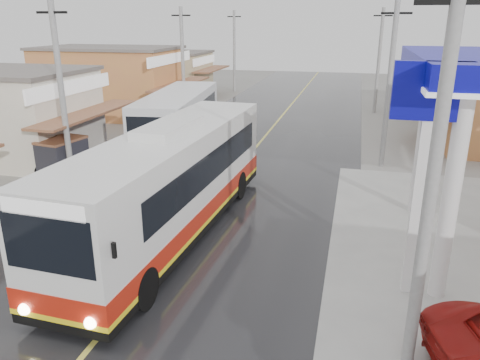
{
  "coord_description": "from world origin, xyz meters",
  "views": [
    {
      "loc": [
        5.46,
        -9.02,
        7.12
      ],
      "look_at": [
        1.57,
        6.75,
        1.54
      ],
      "focal_mm": 35.0,
      "sensor_mm": 36.0,
      "label": 1
    }
  ],
  "objects": [
    {
      "name": "tricycle_near",
      "position": [
        -7.91,
        9.76,
        1.03
      ],
      "size": [
        1.9,
        2.56,
        1.8
      ],
      "rotation": [
        0.0,
        0.0,
        -0.17
      ],
      "color": "#26262D",
      "rests_on": "ground"
    },
    {
      "name": "road",
      "position": [
        0.0,
        15.0,
        0.01
      ],
      "size": [
        12.0,
        90.0,
        0.02
      ],
      "primitive_type": "cube",
      "color": "black",
      "rests_on": "ground"
    },
    {
      "name": "coach_bus",
      "position": [
        -0.36,
        4.98,
        1.89
      ],
      "size": [
        3.46,
        12.69,
        3.92
      ],
      "rotation": [
        0.0,
        0.0,
        -0.06
      ],
      "color": "silver",
      "rests_on": "road"
    },
    {
      "name": "tyre_stack",
      "position": [
        -6.43,
        6.87,
        0.2
      ],
      "size": [
        0.77,
        0.77,
        0.4
      ],
      "color": "black",
      "rests_on": "ground"
    },
    {
      "name": "utility_poles_right",
      "position": [
        7.0,
        15.0,
        0.0
      ],
      "size": [
        1.6,
        36.0,
        8.0
      ],
      "primitive_type": null,
      "color": "gray",
      "rests_on": "ground"
    },
    {
      "name": "centre_line",
      "position": [
        0.0,
        15.0,
        0.02
      ],
      "size": [
        0.15,
        90.0,
        0.01
      ],
      "primitive_type": "cube",
      "color": "#D8CC4C",
      "rests_on": "road"
    },
    {
      "name": "utility_poles_left",
      "position": [
        -7.0,
        16.0,
        0.0
      ],
      "size": [
        1.6,
        50.0,
        8.0
      ],
      "primitive_type": null,
      "color": "gray",
      "rests_on": "ground"
    },
    {
      "name": "ground",
      "position": [
        0.0,
        0.0,
        0.0
      ],
      "size": [
        120.0,
        120.0,
        0.0
      ],
      "primitive_type": "plane",
      "color": "slate",
      "rests_on": "ground"
    },
    {
      "name": "second_bus",
      "position": [
        -4.1,
        15.3,
        1.77
      ],
      "size": [
        3.78,
        10.15,
        3.29
      ],
      "rotation": [
        0.0,
        0.0,
        0.11
      ],
      "color": "silver",
      "rests_on": "road"
    },
    {
      "name": "shopfronts_left",
      "position": [
        -13.0,
        18.0,
        0.0
      ],
      "size": [
        11.0,
        44.0,
        5.2
      ],
      "primitive_type": null,
      "color": "tan",
      "rests_on": "ground"
    },
    {
      "name": "cyclist",
      "position": [
        -2.95,
        2.97,
        0.71
      ],
      "size": [
        0.96,
        2.07,
        2.15
      ],
      "rotation": [
        0.0,
        0.0,
        0.14
      ],
      "color": "black",
      "rests_on": "ground"
    }
  ]
}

